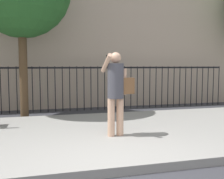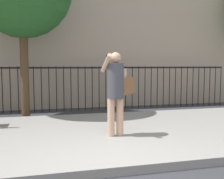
# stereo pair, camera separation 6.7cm
# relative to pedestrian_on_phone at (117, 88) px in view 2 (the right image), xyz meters

# --- Properties ---
(ground_plane) EXTENTS (60.00, 60.00, 0.00)m
(ground_plane) POSITION_rel_pedestrian_on_phone_xyz_m (-0.44, -1.71, -1.17)
(ground_plane) COLOR #333338
(sidewalk) EXTENTS (28.00, 4.40, 0.15)m
(sidewalk) POSITION_rel_pedestrian_on_phone_xyz_m (-0.44, 0.49, -1.10)
(sidewalk) COLOR gray
(sidewalk) RESTS_ON ground
(iron_fence) EXTENTS (12.03, 0.04, 1.60)m
(iron_fence) POSITION_rel_pedestrian_on_phone_xyz_m (-0.44, 4.19, -0.15)
(iron_fence) COLOR black
(iron_fence) RESTS_ON ground
(pedestrian_on_phone) EXTENTS (0.67, 0.51, 1.76)m
(pedestrian_on_phone) POSITION_rel_pedestrian_on_phone_xyz_m (0.00, 0.00, 0.00)
(pedestrian_on_phone) COLOR tan
(pedestrian_on_phone) RESTS_ON sidewalk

